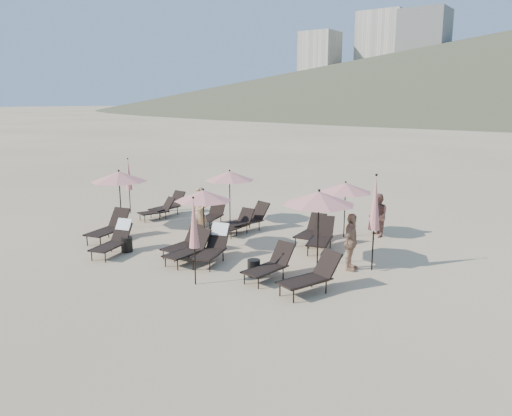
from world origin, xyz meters
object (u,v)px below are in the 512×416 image
Objects in this scene: lounger_6 at (158,210)px; side_table_0 at (127,245)px; umbrella_closed_2 at (129,175)px; lounger_8 at (249,218)px; lounger_13 at (169,205)px; umbrella_open_1 at (203,195)px; umbrella_open_0 at (119,177)px; lounger_12 at (213,246)px; lounger_5 at (312,275)px; lounger_2 at (185,243)px; lounger_1 at (114,239)px; umbrella_open_4 at (346,188)px; lounger_4 at (270,264)px; lounger_11 at (321,236)px; beachgoer_a at (200,212)px; lounger_10 at (311,230)px; side_table_1 at (254,268)px; lounger_3 at (189,248)px; beachgoer_b at (378,215)px; beachgoer_c at (351,242)px; umbrella_closed_0 at (194,224)px; lounger_0 at (109,227)px; lounger_9 at (238,223)px; umbrella_open_3 at (230,176)px; umbrella_closed_1 at (375,204)px; lounger_7 at (212,214)px; umbrella_open_2 at (319,198)px.

lounger_6 is 3.33× the size of side_table_0.
lounger_8 is at bearing 4.99° from umbrella_closed_2.
umbrella_open_1 is (4.45, -2.86, 1.33)m from lounger_13.
umbrella_closed_2 is (-1.78, 1.97, -0.33)m from umbrella_open_0.
umbrella_open_1 reaches higher than lounger_12.
lounger_6 is 0.87× the size of lounger_12.
lounger_5 is 1.09× the size of lounger_13.
lounger_2 is 0.63× the size of umbrella_closed_2.
lounger_1 is 7.90m from umbrella_open_4.
lounger_11 reaches higher than lounger_4.
beachgoer_a is at bearing 119.21° from lounger_2.
lounger_10 reaches higher than side_table_1.
lounger_3 is 1.03× the size of beachgoer_b.
beachgoer_c is (1.95, 1.96, 0.59)m from side_table_1.
lounger_11 is 9.30m from umbrella_closed_2.
lounger_4 is 1.01× the size of lounger_13.
lounger_5 is 5.66m from umbrella_open_4.
lounger_0 is at bearing 164.36° from umbrella_closed_0.
beachgoer_b is at bearing 38.46° from umbrella_open_4.
lounger_2 is 4.76m from lounger_5.
lounger_11 is 2.76m from beachgoer_b.
lounger_13 is (-0.17, 0.77, 0.05)m from lounger_6.
lounger_3 is 4.41m from lounger_10.
lounger_1 is at bearing -96.81° from lounger_8.
lounger_10 is (1.93, 3.97, -0.00)m from lounger_3.
side_table_0 is 8.63m from beachgoer_b.
lounger_10 reaches higher than lounger_2.
lounger_6 is at bearing 156.97° from beachgoer_a.
lounger_1 reaches higher than lounger_2.
lounger_0 is 0.93× the size of umbrella_open_4.
beachgoer_b is (4.01, 4.69, -1.00)m from umbrella_open_1.
umbrella_open_0 is at bearing -154.71° from lounger_9.
lounger_10 is 0.72× the size of umbrella_open_0.
lounger_2 is 4.35m from lounger_11.
umbrella_closed_2 is (-7.18, 3.07, 1.14)m from lounger_12.
umbrella_open_3 reaches higher than lounger_5.
lounger_7 is at bearing 168.61° from umbrella_closed_1.
lounger_13 is 7.72m from umbrella_open_4.
lounger_9 is (1.60, -0.48, -0.03)m from lounger_7.
side_table_0 is (-2.91, -0.79, -0.27)m from lounger_12.
lounger_2 is 0.83× the size of lounger_5.
umbrella_open_3 is at bearing 145.18° from lounger_4.
lounger_1 is 4.05m from umbrella_closed_0.
beachgoer_c is at bearing -145.59° from umbrella_closed_1.
lounger_4 is 6.35m from lounger_7.
lounger_4 is at bearing -130.35° from umbrella_closed_1.
umbrella_open_2 is at bearing 2.91° from umbrella_open_0.
side_table_1 is (-1.89, 0.17, -0.22)m from lounger_5.
lounger_8 is 2.07m from umbrella_open_3.
umbrella_open_1 is (0.18, -2.71, 1.30)m from lounger_8.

